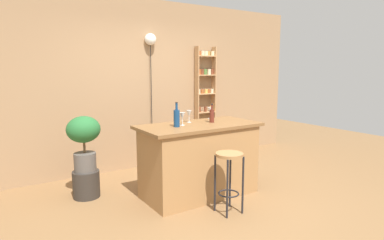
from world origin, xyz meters
name	(u,v)px	position (x,y,z in m)	size (l,w,h in m)	color
ground	(212,202)	(0.00, 0.00, 0.00)	(12.00, 12.00, 0.00)	brown
back_wall	(145,85)	(0.00, 1.95, 1.40)	(6.40, 0.10, 2.80)	#997551
kitchen_counter	(199,160)	(0.00, 0.30, 0.48)	(1.59, 0.77, 0.95)	#9E7042
bar_stool	(229,169)	(-0.02, -0.34, 0.52)	(0.32, 0.32, 0.71)	black
spice_shelf	(205,99)	(1.17, 1.81, 1.11)	(0.40, 0.13, 2.07)	tan
plant_stool	(86,184)	(-1.29, 1.03, 0.18)	(0.34, 0.34, 0.35)	#2D2823
potted_plant	(84,138)	(-1.29, 1.03, 0.79)	(0.43, 0.38, 0.72)	#514C47
bottle_spirits_clear	(212,115)	(0.22, 0.33, 1.05)	(0.06, 0.06, 0.25)	#5B2319
bottle_soda_blue	(177,118)	(-0.35, 0.29, 1.07)	(0.08, 0.08, 0.31)	navy
wine_glass_left	(210,111)	(0.40, 0.61, 1.07)	(0.07, 0.07, 0.16)	silver
wine_glass_center	(182,116)	(-0.23, 0.35, 1.07)	(0.07, 0.07, 0.16)	silver
wine_glass_right	(189,114)	(-0.03, 0.49, 1.07)	(0.07, 0.07, 0.16)	silver
pendant_globe_light	(150,42)	(0.07, 1.84, 2.10)	(0.19, 0.19, 2.24)	black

